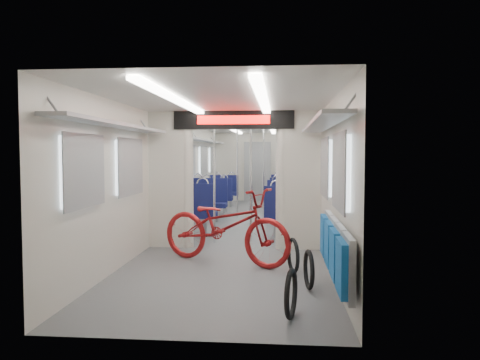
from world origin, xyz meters
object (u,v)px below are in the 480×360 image
Objects in this scene: stanchion_far_left at (237,172)px; bike_hoop_a at (291,296)px; bike_hoop_c at (293,257)px; bike_hoop_b at (309,272)px; flip_bench at (335,249)px; stanchion_near_left at (214,179)px; stanchion_near_right at (251,178)px; seat_bay_far_right at (286,191)px; stanchion_far_right at (264,172)px; seat_bay_near_right at (288,204)px; seat_bay_near_left at (200,202)px; seat_bay_far_left at (220,191)px; bicycle at (225,225)px.

bike_hoop_a is at bearing -80.62° from stanchion_far_left.
bike_hoop_a reaches higher than bike_hoop_c.
bike_hoop_b is at bearing -77.04° from stanchion_far_left.
stanchion_far_left is at bearing 104.09° from flip_bench.
stanchion_near_right is (0.63, 0.22, 0.00)m from stanchion_near_left.
seat_bay_far_right is 2.19m from stanchion_far_right.
stanchion_near_left is at bearing -132.40° from seat_bay_near_right.
seat_bay_near_right reaches higher than bike_hoop_a.
seat_bay_near_left is at bearing 174.17° from seat_bay_near_right.
seat_bay_far_right is (-0.01, 7.25, 0.31)m from bike_hoop_c.
seat_bay_far_right is (1.87, 0.29, 0.00)m from seat_bay_far_left.
stanchion_near_left is at bearing -91.69° from stanchion_far_left.
seat_bay_far_right is at bearing 92.84° from flip_bench.
bike_hoop_b is at bearing 77.16° from bike_hoop_a.
seat_bay_near_right is 0.91× the size of stanchion_far_left.
stanchion_near_right reaches higher than seat_bay_far_right.
stanchion_far_left reaches higher than bike_hoop_a.
seat_bay_near_left is (-0.91, 3.15, 0.01)m from bicycle.
stanchion_near_right reaches higher than bike_hoop_c.
seat_bay_far_left is at bearing 105.69° from flip_bench.
seat_bay_near_left is 0.96× the size of stanchion_near_left.
seat_bay_near_right is 3.96m from seat_bay_far_left.
seat_bay_far_right reaches higher than bike_hoop_c.
flip_bench is 0.98× the size of seat_bay_near_left.
stanchion_near_right is at bearing 15.70° from bicycle.
bike_hoop_c is at bearing -93.36° from bicycle.
stanchion_far_right is (-0.57, -2.02, 0.62)m from seat_bay_far_right.
stanchion_near_left reaches higher than bicycle.
stanchion_far_left is at bearing 103.02° from bike_hoop_c.
stanchion_far_left is (0.64, -1.59, 0.63)m from seat_bay_far_left.
seat_bay_near_left is at bearing 115.26° from flip_bench.
bike_hoop_c is 5.59m from stanchion_far_left.
seat_bay_far_left is 0.84× the size of stanchion_far_left.
seat_bay_near_left reaches higher than bike_hoop_c.
seat_bay_near_right reaches higher than flip_bench.
bicycle is at bearing 132.36° from bike_hoop_b.
stanchion_far_left is at bearing 27.64° from bicycle.
bike_hoop_b is 0.21× the size of stanchion_far_left.
bike_hoop_c is 0.23× the size of seat_bay_near_right.
seat_bay_far_right is at bearing 74.27° from stanchion_far_right.
seat_bay_far_right is 5.43m from stanchion_near_left.
stanchion_far_left is at bearing 102.96° from bike_hoop_b.
bike_hoop_a is 8.99m from seat_bay_far_right.
flip_bench is 4.68m from seat_bay_near_right.
bike_hoop_c is 0.21× the size of stanchion_far_right.
flip_bench is 8.46m from seat_bay_far_left.
stanchion_far_right reaches higher than bike_hoop_c.
seat_bay_near_left is 4.05m from seat_bay_far_right.
stanchion_far_right is (1.30, 1.57, 0.59)m from seat_bay_near_left.
seat_bay_near_right is (-0.01, 3.47, 0.33)m from bike_hoop_c.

